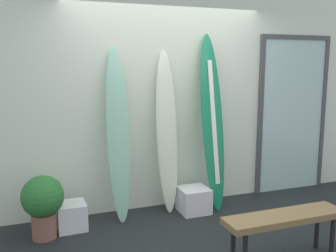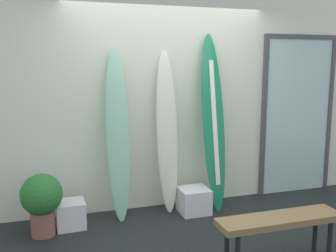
# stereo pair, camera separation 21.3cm
# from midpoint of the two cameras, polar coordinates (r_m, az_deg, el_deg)

# --- Properties ---
(ground) EXTENTS (8.00, 8.00, 0.04)m
(ground) POSITION_cam_midpoint_polar(r_m,az_deg,el_deg) (3.99, 4.34, -17.85)
(ground) COLOR black
(wall_back) EXTENTS (7.20, 0.20, 2.80)m
(wall_back) POSITION_cam_midpoint_polar(r_m,az_deg,el_deg) (4.78, -1.91, 4.50)
(wall_back) COLOR silver
(wall_back) RESTS_ON ground
(surfboard_seafoam) EXTENTS (0.28, 0.39, 2.01)m
(surfboard_seafoam) POSITION_cam_midpoint_polar(r_m,az_deg,el_deg) (4.36, -8.98, -1.30)
(surfboard_seafoam) COLOR #8DC6AA
(surfboard_seafoam) RESTS_ON ground
(surfboard_ivory) EXTENTS (0.27, 0.31, 1.98)m
(surfboard_ivory) POSITION_cam_midpoint_polar(r_m,az_deg,el_deg) (4.56, -1.52, -0.96)
(surfboard_ivory) COLOR silver
(surfboard_ivory) RESTS_ON ground
(surfboard_emerald) EXTENTS (0.29, 0.47, 2.19)m
(surfboard_emerald) POSITION_cam_midpoint_polar(r_m,az_deg,el_deg) (4.68, 5.48, 0.46)
(surfboard_emerald) COLOR #197D51
(surfboard_emerald) RESTS_ON ground
(display_block_left) EXTENTS (0.35, 0.35, 0.30)m
(display_block_left) POSITION_cam_midpoint_polar(r_m,az_deg,el_deg) (4.72, 2.61, -11.16)
(display_block_left) COLOR white
(display_block_left) RESTS_ON ground
(display_block_center) EXTENTS (0.32, 0.32, 0.30)m
(display_block_center) POSITION_cam_midpoint_polar(r_m,az_deg,el_deg) (4.42, -15.81, -13.04)
(display_block_center) COLOR white
(display_block_center) RESTS_ON ground
(glass_door) EXTENTS (1.13, 0.06, 2.20)m
(glass_door) POSITION_cam_midpoint_polar(r_m,az_deg,el_deg) (5.60, 17.32, 2.04)
(glass_door) COLOR silver
(glass_door) RESTS_ON ground
(potted_plant) EXTENTS (0.44, 0.44, 0.67)m
(potted_plant) POSITION_cam_midpoint_polar(r_m,az_deg,el_deg) (4.21, -19.88, -10.73)
(potted_plant) COLOR #895548
(potted_plant) RESTS_ON ground
(bench) EXTENTS (1.18, 0.29, 0.46)m
(bench) POSITION_cam_midpoint_polar(r_m,az_deg,el_deg) (3.65, 15.65, -13.64)
(bench) COLOR olive
(bench) RESTS_ON ground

